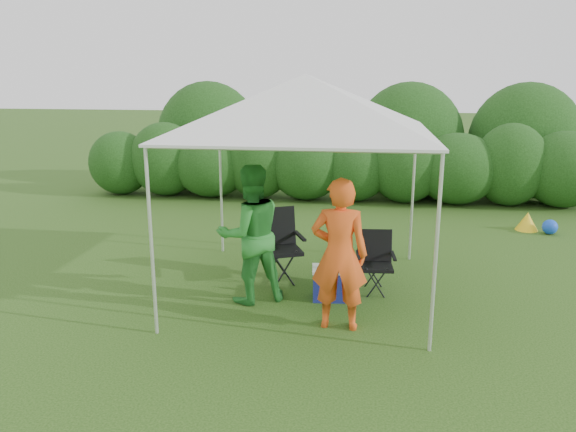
# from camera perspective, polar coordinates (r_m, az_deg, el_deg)

# --- Properties ---
(ground) EXTENTS (70.00, 70.00, 0.00)m
(ground) POSITION_cam_1_polar(r_m,az_deg,el_deg) (7.17, 1.17, -9.00)
(ground) COLOR #355B1C
(hedge) EXTENTS (11.60, 1.53, 1.80)m
(hedge) POSITION_cam_1_polar(r_m,az_deg,el_deg) (12.71, 4.98, 5.24)
(hedge) COLOR #204E18
(hedge) RESTS_ON ground
(canopy) EXTENTS (3.10, 3.10, 2.83)m
(canopy) POSITION_cam_1_polar(r_m,az_deg,el_deg) (7.09, 1.75, 11.27)
(canopy) COLOR silver
(canopy) RESTS_ON ground
(chair_right) EXTENTS (0.53, 0.49, 0.81)m
(chair_right) POSITION_cam_1_polar(r_m,az_deg,el_deg) (7.57, 8.84, -4.18)
(chair_right) COLOR black
(chair_right) RESTS_ON ground
(chair_left) EXTENTS (0.76, 0.73, 1.00)m
(chair_left) POSITION_cam_1_polar(r_m,az_deg,el_deg) (7.86, -0.99, -2.46)
(chair_left) COLOR black
(chair_left) RESTS_ON ground
(man) EXTENTS (0.65, 0.44, 1.75)m
(man) POSITION_cam_1_polar(r_m,az_deg,el_deg) (6.30, 5.23, -3.91)
(man) COLOR #FE571C
(man) RESTS_ON ground
(woman) EXTENTS (1.07, 1.00, 1.76)m
(woman) POSITION_cam_1_polar(r_m,az_deg,el_deg) (7.04, -3.82, -1.86)
(woman) COLOR #2D8B32
(woman) RESTS_ON ground
(cooler) EXTENTS (0.53, 0.41, 0.42)m
(cooler) POSITION_cam_1_polar(r_m,az_deg,el_deg) (7.31, 4.44, -6.81)
(cooler) COLOR navy
(cooler) RESTS_ON ground
(bottle) EXTENTS (0.07, 0.07, 0.25)m
(bottle) POSITION_cam_1_polar(r_m,az_deg,el_deg) (7.15, 4.95, -4.46)
(bottle) COLOR #592D0C
(bottle) RESTS_ON cooler
(lawn_toy) EXTENTS (0.67, 0.56, 0.34)m
(lawn_toy) POSITION_cam_1_polar(r_m,az_deg,el_deg) (11.25, 23.63, -0.63)
(lawn_toy) COLOR yellow
(lawn_toy) RESTS_ON ground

